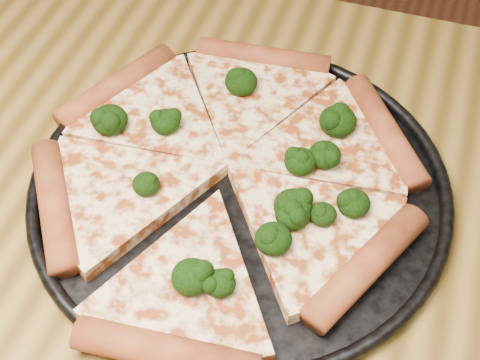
% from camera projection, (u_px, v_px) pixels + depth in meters
% --- Properties ---
extents(dining_table, '(1.20, 0.90, 0.75)m').
position_uv_depth(dining_table, '(97.00, 301.00, 0.69)').
color(dining_table, brown).
rests_on(dining_table, ground).
extents(pizza_pan, '(0.41, 0.41, 0.02)m').
position_uv_depth(pizza_pan, '(240.00, 185.00, 0.66)').
color(pizza_pan, black).
rests_on(pizza_pan, dining_table).
extents(pizza, '(0.39, 0.41, 0.03)m').
position_uv_depth(pizza, '(226.00, 170.00, 0.65)').
color(pizza, beige).
rests_on(pizza, pizza_pan).
extents(broccoli_florets, '(0.29, 0.28, 0.03)m').
position_uv_depth(broccoli_florets, '(255.00, 172.00, 0.64)').
color(broccoli_florets, black).
rests_on(broccoli_florets, pizza).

